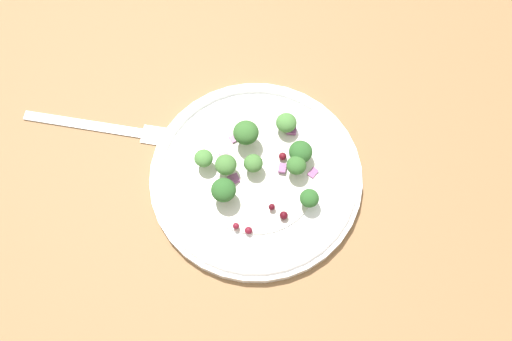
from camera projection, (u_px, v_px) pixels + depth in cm
name	position (u px, v px, depth cm)	size (l,w,h in cm)	color
ground_plane	(227.00, 179.00, 72.85)	(180.00, 180.00, 2.00)	olive
plate	(256.00, 176.00, 70.97)	(24.92, 24.92, 1.70)	white
dressing_pool	(256.00, 175.00, 70.56)	(14.45, 14.45, 0.20)	white
broccoli_floret_0	(246.00, 133.00, 69.95)	(3.00, 3.00, 3.03)	#8EB77A
broccoli_floret_1	(301.00, 152.00, 69.71)	(2.73, 2.73, 2.77)	#9EC684
broccoli_floret_2	(296.00, 165.00, 68.94)	(2.28, 2.28, 2.31)	#ADD18E
broccoli_floret_3	(253.00, 163.00, 69.26)	(2.21, 2.21, 2.24)	#ADD18E
broccoli_floret_4	(288.00, 125.00, 71.34)	(2.48, 2.48, 2.51)	#ADD18E
broccoli_floret_5	(204.00, 158.00, 69.38)	(2.18, 2.18, 2.21)	#9EC684
broccoli_floret_6	(309.00, 198.00, 67.76)	(2.17, 2.17, 2.20)	#ADD18E
broccoli_floret_7	(224.00, 190.00, 67.44)	(2.83, 2.83, 2.86)	#ADD18E
broccoli_floret_8	(227.00, 165.00, 68.88)	(2.50, 2.50, 2.53)	#8EB77A
cranberry_0	(236.00, 226.00, 67.46)	(0.74, 0.74, 0.74)	maroon
cranberry_1	(227.00, 197.00, 69.21)	(0.73, 0.73, 0.73)	maroon
cranberry_2	(284.00, 215.00, 67.94)	(0.95, 0.95, 0.95)	#4C0A14
cranberry_3	(272.00, 207.00, 68.26)	(0.74, 0.74, 0.74)	#4C0A14
cranberry_4	(249.00, 230.00, 67.52)	(0.87, 0.87, 0.87)	maroon
cranberry_5	(283.00, 156.00, 70.81)	(0.92, 0.92, 0.92)	maroon
onion_bit_0	(313.00, 173.00, 70.53)	(1.22, 0.81, 0.36)	#934C84
onion_bit_1	(282.00, 168.00, 70.34)	(0.85, 1.13, 0.47)	#934C84
onion_bit_2	(291.00, 131.00, 72.23)	(1.13, 0.91, 0.58)	#843D75
onion_bit_3	(224.00, 154.00, 71.19)	(0.95, 1.03, 0.32)	#934C84
onion_bit_4	(235.00, 139.00, 72.19)	(1.09, 0.91, 0.52)	#934C84
onion_bit_5	(232.00, 181.00, 70.04)	(1.06, 1.25, 0.59)	#934C84
fork	(107.00, 128.00, 74.10)	(15.11, 13.69, 0.50)	silver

